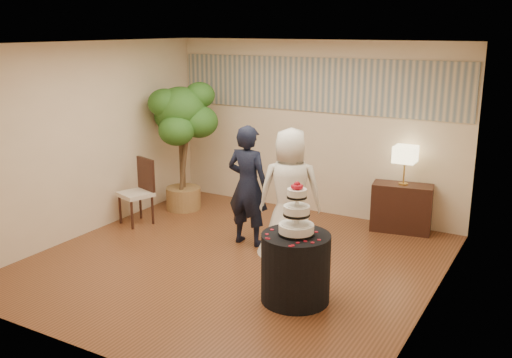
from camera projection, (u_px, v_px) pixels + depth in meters
The scene contains 15 objects.
floor at pixel (234, 262), 7.49m from camera, with size 5.00×5.00×0.00m, color brown.
ceiling at pixel (232, 43), 6.77m from camera, with size 5.00×5.00×0.00m, color white.
wall_back at pixel (315, 128), 9.23m from camera, with size 5.00×0.06×2.80m, color beige.
wall_front at pixel (84, 213), 5.03m from camera, with size 5.00×0.06×2.80m, color beige.
wall_left at pixel (88, 139), 8.32m from camera, with size 0.06×5.00×2.80m, color beige.
wall_right at pixel (437, 185), 5.94m from camera, with size 0.06×5.00×2.80m, color beige.
mural_border at pixel (315, 85), 9.03m from camera, with size 4.90×0.02×0.85m, color #9D9B8F.
groom at pixel (248, 186), 7.92m from camera, with size 0.62×0.41×1.71m, color black.
bride at pixel (290, 192), 7.61m from camera, with size 0.88×0.88×1.72m, color white.
cake_table at pixel (296, 268), 6.35m from camera, with size 0.77×0.77×0.79m, color black.
wedding_cake at pixel (297, 208), 6.17m from camera, with size 0.40×0.40×0.61m, color white, non-canonical shape.
console at pixel (402, 208), 8.54m from camera, with size 0.87×0.39×0.73m, color black.
table_lamp at pixel (405, 165), 8.37m from camera, with size 0.31×0.31×0.58m, color beige, non-canonical shape.
ficus_tree at pixel (182, 146), 9.41m from camera, with size 1.04×1.04×2.17m, color #2B5B1D, non-canonical shape.
side_chair at pixel (135, 192), 8.82m from camera, with size 0.47×0.49×1.03m, color black, non-canonical shape.
Camera 1 is at (3.68, -5.91, 2.99)m, focal length 40.00 mm.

